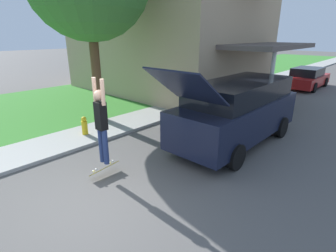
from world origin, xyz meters
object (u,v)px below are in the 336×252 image
(skateboard, at_px, (104,168))
(suv_parked, at_px, (238,110))
(car_down_street, at_px, (307,78))
(skateboarder, at_px, (101,121))
(fire_hydrant, at_px, (85,126))
(lawn_tree_far, at_px, (184,14))

(skateboard, bearing_deg, suv_parked, 71.70)
(car_down_street, distance_m, skateboarder, 15.91)
(skateboarder, bearing_deg, fire_hydrant, 158.45)
(skateboard, height_order, fire_hydrant, fire_hydrant)
(car_down_street, bearing_deg, skateboard, -90.52)
(lawn_tree_far, bearing_deg, skateboarder, -61.50)
(lawn_tree_far, relative_size, car_down_street, 1.48)
(lawn_tree_far, bearing_deg, fire_hydrant, -76.63)
(skateboard, bearing_deg, lawn_tree_far, 117.93)
(skateboarder, relative_size, skateboard, 2.47)
(suv_parked, height_order, skateboarder, suv_parked)
(car_down_street, height_order, skateboarder, skateboarder)
(car_down_street, bearing_deg, fire_hydrant, -101.04)
(car_down_street, bearing_deg, skateboarder, -90.01)
(suv_parked, relative_size, fire_hydrant, 9.07)
(suv_parked, xyz_separation_m, skateboarder, (-1.23, -4.21, 0.39))
(fire_hydrant, bearing_deg, suv_parked, 36.80)
(lawn_tree_far, distance_m, skateboard, 10.48)
(lawn_tree_far, xyz_separation_m, skateboard, (4.49, -8.48, -4.21))
(skateboarder, relative_size, fire_hydrant, 3.22)
(suv_parked, relative_size, skateboard, 6.97)
(car_down_street, xyz_separation_m, skateboard, (-0.14, -15.83, -0.43))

